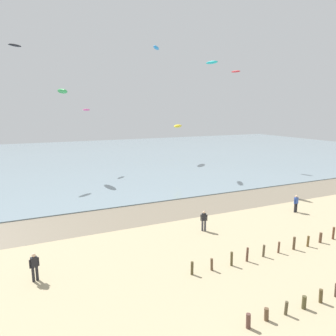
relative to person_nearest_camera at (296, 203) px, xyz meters
name	(u,v)px	position (x,y,z in m)	size (l,w,h in m)	color
wet_sand_strip	(116,218)	(-16.21, 5.69, -0.91)	(120.00, 5.93, 0.01)	#7A6D59
sea	(65,159)	(-16.21, 43.65, -0.87)	(160.00, 70.00, 0.10)	gray
groyne_far	(315,239)	(-4.44, -6.01, -0.49)	(19.31, 0.35, 0.97)	#4D4429
person_nearest_camera	(296,203)	(0.00, 0.00, 0.00)	(0.57, 0.23, 1.71)	#232328
person_by_waterline	(204,220)	(-10.55, -0.31, 0.00)	(0.51, 0.36, 1.71)	#383842
person_left_flank	(34,266)	(-23.39, -2.74, 0.00)	(0.55, 0.32, 1.71)	#232328
kite_aloft_0	(236,72)	(9.65, 23.24, 15.13)	(1.87, 0.60, 0.30)	red
kite_aloft_1	(15,45)	(-23.47, 27.44, 17.32)	(1.98, 0.63, 0.32)	black
kite_aloft_2	(62,91)	(-17.94, 25.63, 11.39)	(3.39, 1.09, 0.54)	green
kite_aloft_5	(178,126)	(2.51, 30.44, 5.91)	(3.50, 1.12, 0.56)	yellow
kite_aloft_6	(156,48)	(-3.83, 25.35, 18.19)	(2.63, 0.84, 0.42)	#2384D1
kite_aloft_7	(86,110)	(-14.19, 28.81, 8.85)	(1.83, 0.58, 0.29)	#E54C99
kite_aloft_8	(212,62)	(-1.22, 13.67, 14.69)	(2.05, 0.65, 0.33)	#19B2B7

